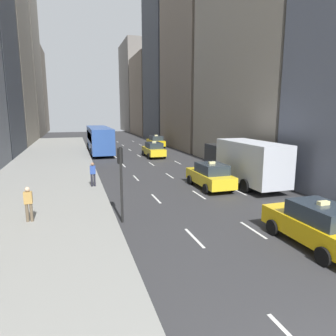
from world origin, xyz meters
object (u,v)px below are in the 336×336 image
object	(u,v)px
city_bus	(99,139)
pedestrian_mid_block	(28,202)
taxi_fourth	(210,176)
taxi_lead	(156,141)
traffic_light_pole	(121,172)
pedestrian_far_walking	(93,173)
taxi_second	(317,225)
box_truck	(244,161)
taxi_third	(154,150)

from	to	relation	value
city_bus	pedestrian_mid_block	size ratio (longest dim) A/B	7.04
taxi_fourth	pedestrian_mid_block	distance (m)	11.47
taxi_lead	traffic_light_pole	xyz separation A→B (m)	(-9.55, -28.90, 1.53)
taxi_fourth	pedestrian_far_walking	distance (m)	7.98
pedestrian_mid_block	taxi_fourth	bearing A→B (deg)	18.52
taxi_lead	city_bus	size ratio (longest dim) A/B	0.38
pedestrian_far_walking	traffic_light_pole	bearing A→B (deg)	-82.78
taxi_second	box_truck	world-z (taller)	box_truck
taxi_lead	taxi_third	xyz separation A→B (m)	(-2.80, -9.36, 0.00)
box_truck	traffic_light_pole	size ratio (longest dim) A/B	2.33
taxi_second	pedestrian_far_walking	world-z (taller)	taxi_second
taxi_lead	taxi_third	size ratio (longest dim) A/B	1.00
taxi_fourth	pedestrian_mid_block	xyz separation A→B (m)	(-10.87, -3.64, 0.19)
taxi_lead	pedestrian_mid_block	world-z (taller)	taxi_lead
city_bus	box_truck	xyz separation A→B (m)	(8.41, -20.45, -0.08)
pedestrian_far_walking	taxi_fourth	bearing A→B (deg)	-17.08
pedestrian_mid_block	pedestrian_far_walking	size ratio (longest dim) A/B	1.00
taxi_lead	city_bus	xyz separation A→B (m)	(-8.41, -3.48, 0.91)
taxi_fourth	box_truck	world-z (taller)	box_truck
taxi_third	box_truck	size ratio (longest dim) A/B	0.52
pedestrian_mid_block	taxi_second	bearing A→B (deg)	-28.14
taxi_second	pedestrian_mid_block	size ratio (longest dim) A/B	2.67
taxi_fourth	traffic_light_pole	bearing A→B (deg)	-146.04
taxi_lead	taxi_fourth	size ratio (longest dim) A/B	1.00
city_bus	box_truck	bearing A→B (deg)	-67.64
box_truck	pedestrian_mid_block	world-z (taller)	box_truck
taxi_fourth	taxi_lead	bearing A→B (deg)	83.44
box_truck	pedestrian_far_walking	xyz separation A→B (m)	(-10.42, 1.92, -0.64)
traffic_light_pole	taxi_second	bearing A→B (deg)	-36.05
pedestrian_mid_block	pedestrian_far_walking	distance (m)	6.81
taxi_fourth	taxi_third	bearing A→B (deg)	90.00
city_bus	taxi_fourth	bearing A→B (deg)	-74.95
city_bus	pedestrian_mid_block	xyz separation A→B (m)	(-5.26, -24.52, -0.72)
pedestrian_far_walking	pedestrian_mid_block	bearing A→B (deg)	-118.52
taxi_third	pedestrian_far_walking	xyz separation A→B (m)	(-7.62, -12.65, 0.19)
taxi_second	taxi_third	world-z (taller)	same
taxi_second	pedestrian_far_walking	bearing A→B (deg)	122.86
pedestrian_mid_block	traffic_light_pole	world-z (taller)	traffic_light_pole
city_bus	pedestrian_far_walking	size ratio (longest dim) A/B	7.04
taxi_third	box_truck	xyz separation A→B (m)	(2.80, -14.57, 0.83)
taxi_fourth	city_bus	distance (m)	21.63
box_truck	pedestrian_far_walking	world-z (taller)	box_truck
traffic_light_pole	taxi_fourth	bearing A→B (deg)	33.96
city_bus	traffic_light_pole	world-z (taller)	traffic_light_pole
taxi_lead	taxi_second	size ratio (longest dim) A/B	1.00
taxi_second	pedestrian_mid_block	xyz separation A→B (m)	(-10.87, 5.82, 0.19)
taxi_fourth	pedestrian_far_walking	xyz separation A→B (m)	(-7.62, 2.34, 0.19)
taxi_second	pedestrian_far_walking	size ratio (longest dim) A/B	2.67
taxi_third	city_bus	xyz separation A→B (m)	(-5.61, 5.88, 0.91)
taxi_third	pedestrian_far_walking	world-z (taller)	taxi_third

